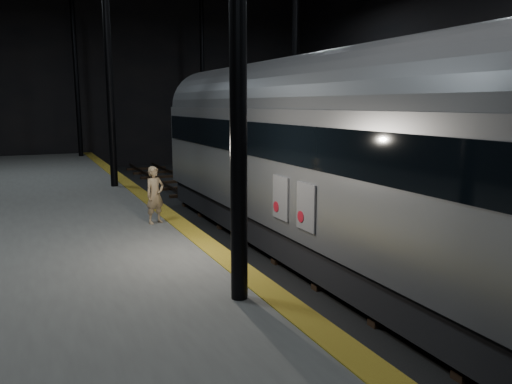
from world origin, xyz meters
TOP-DOWN VIEW (x-y plane):
  - ground at (0.00, 0.00)m, footprint 44.00×44.00m
  - platform_right at (7.50, 0.00)m, footprint 9.00×43.80m
  - tactile_strip at (-3.25, 0.00)m, footprint 0.50×43.80m
  - track at (0.00, 0.00)m, footprint 2.40×43.00m
  - train at (-0.00, -1.03)m, footprint 2.89×19.28m
  - woman at (-3.80, 1.54)m, footprint 0.63×0.53m

SIDE VIEW (x-z plane):
  - ground at x=0.00m, z-range 0.00..0.00m
  - track at x=0.00m, z-range -0.05..0.19m
  - platform_right at x=7.50m, z-range 0.00..1.00m
  - tactile_strip at x=-3.25m, z-range 1.00..1.01m
  - woman at x=-3.80m, z-range 1.00..2.47m
  - train at x=0.00m, z-range 0.30..5.45m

